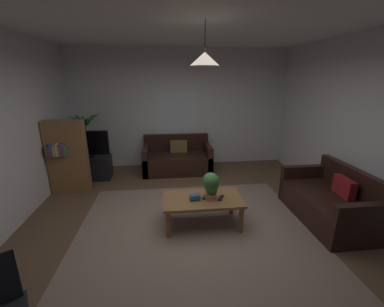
% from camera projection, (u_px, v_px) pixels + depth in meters
% --- Properties ---
extents(floor, '(5.22, 5.65, 0.02)m').
position_uv_depth(floor, '(194.00, 226.00, 3.71)').
color(floor, brown).
rests_on(floor, ground).
extents(rug, '(3.39, 3.11, 0.01)m').
position_uv_depth(rug, '(196.00, 234.00, 3.51)').
color(rug, gray).
rests_on(rug, ground).
extents(wall_back, '(5.34, 0.06, 2.81)m').
position_uv_depth(wall_back, '(180.00, 109.00, 6.00)').
color(wall_back, silver).
rests_on(wall_back, ground).
extents(wall_right, '(0.06, 5.65, 2.81)m').
position_uv_depth(wall_right, '(374.00, 130.00, 3.57)').
color(wall_right, silver).
rests_on(wall_right, ground).
extents(ceiling, '(5.22, 5.65, 0.02)m').
position_uv_depth(ceiling, '(195.00, 17.00, 2.87)').
color(ceiling, white).
extents(window_pane, '(1.03, 0.01, 1.20)m').
position_uv_depth(window_pane, '(176.00, 115.00, 6.00)').
color(window_pane, white).
extents(couch_under_window, '(1.56, 0.86, 0.82)m').
position_uv_depth(couch_under_window, '(177.00, 160.00, 5.82)').
color(couch_under_window, black).
rests_on(couch_under_window, ground).
extents(couch_right_side, '(0.86, 1.50, 0.82)m').
position_uv_depth(couch_right_side, '(330.00, 203.00, 3.81)').
color(couch_right_side, black).
rests_on(couch_right_side, ground).
extents(coffee_table, '(1.15, 0.64, 0.44)m').
position_uv_depth(coffee_table, '(203.00, 202.00, 3.63)').
color(coffee_table, olive).
rests_on(coffee_table, ground).
extents(book_on_table_0, '(0.13, 0.09, 0.03)m').
position_uv_depth(book_on_table_0, '(195.00, 199.00, 3.56)').
color(book_on_table_0, '#2D4C8C').
rests_on(book_on_table_0, coffee_table).
extents(book_on_table_1, '(0.17, 0.12, 0.03)m').
position_uv_depth(book_on_table_1, '(195.00, 197.00, 3.55)').
color(book_on_table_1, '#387247').
rests_on(book_on_table_1, coffee_table).
extents(book_on_table_2, '(0.15, 0.10, 0.03)m').
position_uv_depth(book_on_table_2, '(195.00, 196.00, 3.54)').
color(book_on_table_2, '#2D4C8C').
rests_on(book_on_table_2, coffee_table).
extents(remote_on_table_0, '(0.13, 0.16, 0.02)m').
position_uv_depth(remote_on_table_0, '(221.00, 198.00, 3.60)').
color(remote_on_table_0, black).
rests_on(remote_on_table_0, coffee_table).
extents(remote_on_table_1, '(0.15, 0.14, 0.02)m').
position_uv_depth(remote_on_table_1, '(207.00, 197.00, 3.62)').
color(remote_on_table_1, black).
rests_on(remote_on_table_1, coffee_table).
extents(potted_plant_on_table, '(0.24, 0.25, 0.42)m').
position_uv_depth(potted_plant_on_table, '(211.00, 185.00, 3.52)').
color(potted_plant_on_table, '#B77051').
rests_on(potted_plant_on_table, coffee_table).
extents(tv_stand, '(0.90, 0.44, 0.50)m').
position_uv_depth(tv_stand, '(90.00, 168.00, 5.38)').
color(tv_stand, black).
rests_on(tv_stand, ground).
extents(tv, '(0.93, 0.16, 0.57)m').
position_uv_depth(tv, '(86.00, 144.00, 5.19)').
color(tv, black).
rests_on(tv, tv_stand).
extents(potted_palm_corner, '(0.74, 0.85, 1.46)m').
position_uv_depth(potted_palm_corner, '(87.00, 142.00, 5.74)').
color(potted_palm_corner, '#B77051').
rests_on(potted_palm_corner, ground).
extents(bookshelf_corner, '(0.70, 0.31, 1.40)m').
position_uv_depth(bookshelf_corner, '(67.00, 157.00, 4.64)').
color(bookshelf_corner, olive).
rests_on(bookshelf_corner, ground).
extents(pendant_lamp, '(0.38, 0.38, 0.53)m').
position_uv_depth(pendant_lamp, '(205.00, 59.00, 3.04)').
color(pendant_lamp, black).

